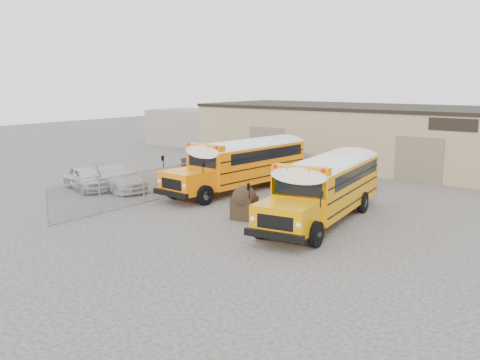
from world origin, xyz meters
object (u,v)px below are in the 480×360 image
Objects in this scene: tarp_bundle at (244,202)px; car_silver at (86,178)px; school_bus_left at (303,150)px; car_white at (117,178)px; car_dark at (214,164)px; school_bus_right at (364,165)px.

car_silver is (-11.91, -0.17, -0.12)m from tarp_bundle.
school_bus_left is 12.96m from car_white.
tarp_bundle reaches higher than car_silver.
tarp_bundle is at bearing -83.20° from car_white.
tarp_bundle is at bearing -72.81° from school_bus_left.
car_dark is at bearing 136.05° from tarp_bundle.
school_bus_left reaches higher than tarp_bundle.
school_bus_left is 2.19× the size of car_white.
tarp_bundle is (-2.29, -8.63, -0.94)m from school_bus_right.
car_dark is (2.90, 8.85, 0.06)m from car_silver.
tarp_bundle is 12.51m from car_dark.
school_bus_right is 2.27× the size of car_dark.
tarp_bundle is 0.33× the size of car_white.
car_silver is (-8.18, -12.21, -1.08)m from school_bus_left.
car_dark is (1.37, 7.71, 0.07)m from car_white.
tarp_bundle is (3.73, -12.04, -0.96)m from school_bus_left.
car_silver is 0.89× the size of car_dark.
school_bus_right reaches higher than tarp_bundle.
car_white is 1.04× the size of car_dark.
car_dark is at bearing -147.54° from school_bus_left.
school_bus_left reaches higher than car_white.
car_dark reaches higher than car_silver.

